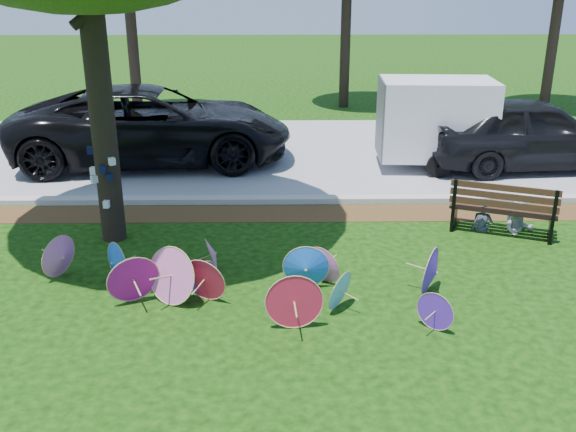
# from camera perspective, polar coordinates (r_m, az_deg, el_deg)

# --- Properties ---
(ground) EXTENTS (90.00, 90.00, 0.00)m
(ground) POSITION_cam_1_polar(r_m,az_deg,el_deg) (9.16, -3.00, -9.77)
(ground) COLOR black
(ground) RESTS_ON ground
(mulch_strip) EXTENTS (90.00, 1.00, 0.01)m
(mulch_strip) POSITION_cam_1_polar(r_m,az_deg,el_deg) (13.23, -2.32, 0.22)
(mulch_strip) COLOR #472D16
(mulch_strip) RESTS_ON ground
(curb) EXTENTS (90.00, 0.30, 0.12)m
(curb) POSITION_cam_1_polar(r_m,az_deg,el_deg) (13.87, -2.25, 1.45)
(curb) COLOR #B7B5AD
(curb) RESTS_ON ground
(street) EXTENTS (90.00, 8.00, 0.01)m
(street) POSITION_cam_1_polar(r_m,az_deg,el_deg) (17.85, -1.95, 5.72)
(street) COLOR gray
(street) RESTS_ON ground
(parasol_pile) EXTENTS (6.42, 2.45, 0.90)m
(parasol_pile) POSITION_cam_1_polar(r_m,az_deg,el_deg) (9.78, -4.55, -5.26)
(parasol_pile) COLOR #5B25C2
(parasol_pile) RESTS_ON ground
(black_van) EXTENTS (7.29, 3.80, 1.96)m
(black_van) POSITION_cam_1_polar(r_m,az_deg,el_deg) (17.00, -11.91, 7.90)
(black_van) COLOR black
(black_van) RESTS_ON ground
(dark_pickup) EXTENTS (5.50, 2.59, 1.82)m
(dark_pickup) POSITION_cam_1_polar(r_m,az_deg,el_deg) (17.24, 20.77, 6.93)
(dark_pickup) COLOR black
(dark_pickup) RESTS_ON ground
(cargo_trailer) EXTENTS (2.83, 1.89, 2.52)m
(cargo_trailer) POSITION_cam_1_polar(r_m,az_deg,el_deg) (16.54, 13.03, 8.44)
(cargo_trailer) COLOR silver
(cargo_trailer) RESTS_ON ground
(park_bench) EXTENTS (2.11, 1.43, 1.03)m
(park_bench) POSITION_cam_1_polar(r_m,az_deg,el_deg) (12.79, 18.60, 0.80)
(park_bench) COLOR black
(park_bench) RESTS_ON ground
(person_left) EXTENTS (0.46, 0.38, 1.09)m
(person_left) POSITION_cam_1_polar(r_m,az_deg,el_deg) (12.72, 17.05, 1.00)
(person_left) COLOR #363D4A
(person_left) RESTS_ON ground
(person_right) EXTENTS (0.62, 0.50, 1.22)m
(person_right) POSITION_cam_1_polar(r_m,az_deg,el_deg) (12.93, 20.04, 1.27)
(person_right) COLOR silver
(person_right) RESTS_ON ground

